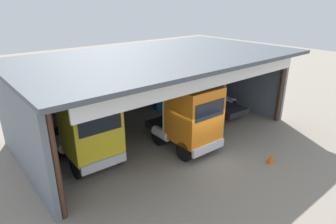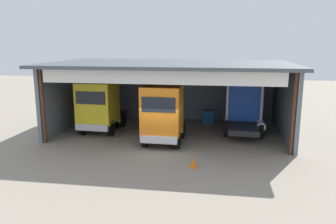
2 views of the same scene
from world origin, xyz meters
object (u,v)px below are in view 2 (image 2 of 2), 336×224
truck_yellow_center_right_bay (99,106)px  tool_cart (209,117)px  oil_drum (210,116)px  truck_orange_right_bay (163,114)px  traffic_cone (194,162)px  truck_blue_center_bay (244,107)px

truck_yellow_center_right_bay → tool_cart: (7.46, 3.95, -1.36)m
oil_drum → tool_cart: (-0.06, -0.54, 0.04)m
truck_orange_right_bay → traffic_cone: truck_orange_right_bay is taller
truck_yellow_center_right_bay → tool_cart: bearing=-150.2°
truck_orange_right_bay → oil_drum: bearing=-111.0°
tool_cart → traffic_cone: size_ratio=1.79×
truck_blue_center_bay → tool_cart: size_ratio=5.18×
truck_blue_center_bay → traffic_cone: size_ratio=9.25×
truck_blue_center_bay → tool_cart: truck_blue_center_bay is taller
truck_yellow_center_right_bay → tool_cart: truck_yellow_center_right_bay is taller
oil_drum → truck_yellow_center_right_bay: bearing=-149.1°
truck_yellow_center_right_bay → traffic_cone: bearing=142.6°
truck_orange_right_bay → truck_yellow_center_right_bay: bearing=-22.2°
truck_yellow_center_right_bay → truck_orange_right_bay: (4.84, -2.09, 0.05)m
oil_drum → tool_cart: tool_cart is taller
truck_blue_center_bay → oil_drum: bearing=135.3°
truck_orange_right_bay → tool_cart: (2.62, 6.05, -1.41)m
truck_orange_right_bay → truck_blue_center_bay: bearing=-141.9°
oil_drum → traffic_cone: size_ratio=1.63×
truck_orange_right_bay → tool_cart: bearing=-112.2°
truck_yellow_center_right_bay → oil_drum: size_ratio=5.59×
truck_yellow_center_right_bay → tool_cart: size_ratio=5.11×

